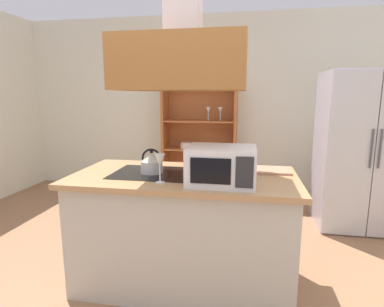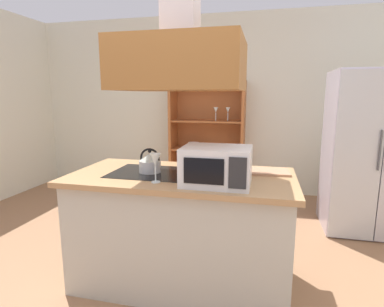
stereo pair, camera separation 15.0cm
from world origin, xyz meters
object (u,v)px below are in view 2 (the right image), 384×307
Objects in this scene: refrigerator at (371,152)px; microwave at (217,166)px; wine_glass_on_counter at (155,161)px; kettle at (150,162)px; dish_cabinet at (207,144)px; cutting_board at (267,172)px.

refrigerator is 3.84× the size of microwave.
refrigerator reaches higher than wine_glass_on_counter.
kettle is at bearing 159.65° from microwave.
kettle is 0.93× the size of wine_glass_on_counter.
microwave is 2.23× the size of wine_glass_on_counter.
cutting_board is (0.89, -2.21, 0.15)m from dish_cabinet.
dish_cabinet reaches higher than cutting_board.
refrigerator is 2.55m from wine_glass_on_counter.
dish_cabinet is 2.43m from kettle.
refrigerator reaches higher than microwave.
microwave is (0.55, -2.63, 0.27)m from dish_cabinet.
microwave is at bearing -130.89° from refrigerator.
cutting_board is (-1.11, -1.26, 0.03)m from refrigerator.
kettle is (-0.01, -2.42, 0.23)m from dish_cabinet.
dish_cabinet reaches higher than wine_glass_on_counter.
dish_cabinet reaches higher than kettle.
refrigerator is 1.03× the size of dish_cabinet.
cutting_board is 0.55m from microwave.
refrigerator is 9.20× the size of kettle.
dish_cabinet is 3.74× the size of microwave.
cutting_board is at bearing 13.01° from kettle.
cutting_board is at bearing 50.85° from microwave.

